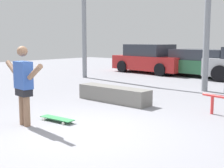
% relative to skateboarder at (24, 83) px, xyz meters
% --- Properties ---
extents(ground_plane, '(36.00, 36.00, 0.00)m').
position_rel_skateboarder_xyz_m(ground_plane, '(1.20, 0.43, -0.85)').
color(ground_plane, gray).
extents(skateboarder, '(1.42, 0.26, 1.56)m').
position_rel_skateboarder_xyz_m(skateboarder, '(0.00, 0.00, 0.00)').
color(skateboarder, '#8C664C').
rests_on(skateboarder, ground_plane).
extents(skateboard, '(0.84, 0.31, 0.08)m').
position_rel_skateboarder_xyz_m(skateboard, '(0.26, 0.59, -0.79)').
color(skateboard, '#338C4C').
rests_on(skateboard, ground_plane).
extents(grind_box, '(2.21, 0.49, 0.42)m').
position_rel_skateboarder_xyz_m(grind_box, '(-0.22, 2.92, -0.64)').
color(grind_box, slate).
rests_on(grind_box, ground_plane).
extents(parked_car_red, '(4.14, 2.20, 1.46)m').
position_rel_skateboarder_xyz_m(parked_car_red, '(-3.82, 9.95, -0.16)').
color(parked_car_red, red).
rests_on(parked_car_red, ground_plane).
extents(parked_car_green, '(4.67, 2.17, 1.26)m').
position_rel_skateboarder_xyz_m(parked_car_green, '(-1.01, 10.13, -0.23)').
color(parked_car_green, '#28603D').
rests_on(parked_car_green, ground_plane).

